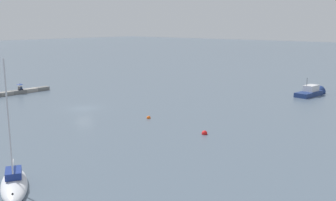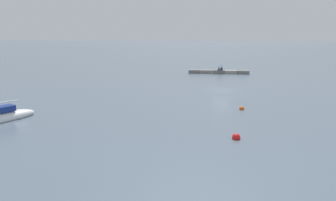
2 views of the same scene
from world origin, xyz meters
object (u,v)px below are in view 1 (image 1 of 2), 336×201
at_px(mooring_buoy_far, 204,133).
at_px(sailboat_white_far, 14,184).
at_px(motorboat_navy_near, 312,93).
at_px(umbrella_open_navy, 20,84).
at_px(mooring_buoy_near, 149,118).
at_px(person_seated_grey_right, 19,89).
at_px(person_seated_blue_left, 21,88).

bearing_deg(mooring_buoy_far, sailboat_white_far, -6.68).
bearing_deg(motorboat_navy_near, sailboat_white_far, -86.93).
xyz_separation_m(sailboat_white_far, motorboat_navy_near, (-56.37, 2.66, 0.10)).
bearing_deg(sailboat_white_far, motorboat_navy_near, -153.49).
distance_m(umbrella_open_navy, mooring_buoy_near, 31.80).
bearing_deg(umbrella_open_navy, mooring_buoy_far, 90.20).
bearing_deg(umbrella_open_navy, sailboat_white_far, 60.61).
xyz_separation_m(person_seated_grey_right, umbrella_open_navy, (-0.30, -0.16, 0.85)).
relative_size(person_seated_blue_left, motorboat_navy_near, 0.09).
distance_m(person_seated_grey_right, motorboat_navy_near, 54.32).
bearing_deg(mooring_buoy_near, sailboat_white_far, 18.17).
bearing_deg(motorboat_navy_near, person_seated_grey_right, -134.92).
relative_size(person_seated_blue_left, person_seated_grey_right, 1.00).
xyz_separation_m(person_seated_blue_left, motorboat_navy_near, (-33.85, 42.23, -0.49)).
relative_size(sailboat_white_far, motorboat_navy_near, 1.37).
distance_m(person_seated_blue_left, mooring_buoy_near, 31.80).
height_order(person_seated_grey_right, sailboat_white_far, sailboat_white_far).
height_order(motorboat_navy_near, mooring_buoy_far, motorboat_navy_near).
distance_m(motorboat_navy_near, mooring_buoy_near, 34.23).
relative_size(sailboat_white_far, mooring_buoy_near, 19.46).
bearing_deg(person_seated_blue_left, mooring_buoy_far, 101.83).
height_order(person_seated_blue_left, motorboat_navy_near, motorboat_navy_near).
bearing_deg(mooring_buoy_near, person_seated_grey_right, -86.70).
bearing_deg(sailboat_white_far, mooring_buoy_near, -132.62).
bearing_deg(mooring_buoy_near, person_seated_blue_left, -87.73).
xyz_separation_m(umbrella_open_navy, mooring_buoy_near, (-1.52, 31.72, -1.70)).
xyz_separation_m(umbrella_open_navy, motorboat_navy_near, (-34.11, 42.19, -1.34)).
xyz_separation_m(person_seated_grey_right, motorboat_navy_near, (-34.41, 42.03, -0.49)).
relative_size(person_seated_grey_right, motorboat_navy_near, 0.09).
height_order(umbrella_open_navy, mooring_buoy_far, umbrella_open_navy).
relative_size(umbrella_open_navy, mooring_buoy_far, 1.85).
bearing_deg(mooring_buoy_far, motorboat_navy_near, 179.93).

